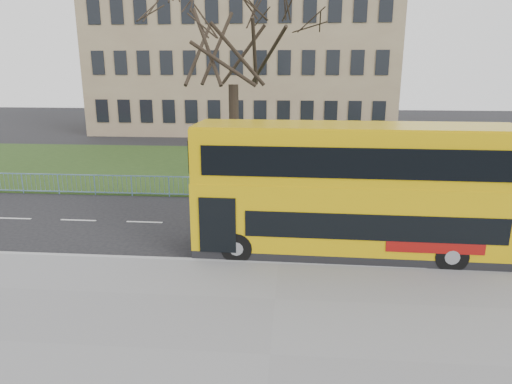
# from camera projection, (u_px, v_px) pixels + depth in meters

# --- Properties ---
(ground) EXTENTS (120.00, 120.00, 0.00)m
(ground) POSITION_uv_depth(u_px,v_px,m) (280.00, 248.00, 17.04)
(ground) COLOR black
(ground) RESTS_ON ground
(pavement) EXTENTS (80.00, 10.50, 0.12)m
(pavement) POSITION_uv_depth(u_px,v_px,m) (270.00, 357.00, 10.53)
(pavement) COLOR slate
(pavement) RESTS_ON ground
(kerb) EXTENTS (80.00, 0.20, 0.14)m
(kerb) POSITION_uv_depth(u_px,v_px,m) (278.00, 263.00, 15.53)
(kerb) COLOR #939396
(kerb) RESTS_ON ground
(grass_verge) EXTENTS (80.00, 15.40, 0.08)m
(grass_verge) POSITION_uv_depth(u_px,v_px,m) (287.00, 167.00, 30.78)
(grass_verge) COLOR #213814
(grass_verge) RESTS_ON ground
(guard_railing) EXTENTS (40.00, 0.12, 1.10)m
(guard_railing) POSITION_uv_depth(u_px,v_px,m) (284.00, 189.00, 23.24)
(guard_railing) COLOR #678FB8
(guard_railing) RESTS_ON ground
(bare_tree) EXTENTS (9.24, 9.24, 13.20)m
(bare_tree) POSITION_uv_depth(u_px,v_px,m) (233.00, 65.00, 25.14)
(bare_tree) COLOR black
(bare_tree) RESTS_ON grass_verge
(civic_building) EXTENTS (30.00, 15.00, 14.00)m
(civic_building) POSITION_uv_depth(u_px,v_px,m) (245.00, 63.00, 49.26)
(civic_building) COLOR #8D7359
(civic_building) RESTS_ON ground
(yellow_bus) EXTENTS (11.04, 2.86, 4.60)m
(yellow_bus) POSITION_uv_depth(u_px,v_px,m) (352.00, 188.00, 15.90)
(yellow_bus) COLOR #D5AA08
(yellow_bus) RESTS_ON ground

